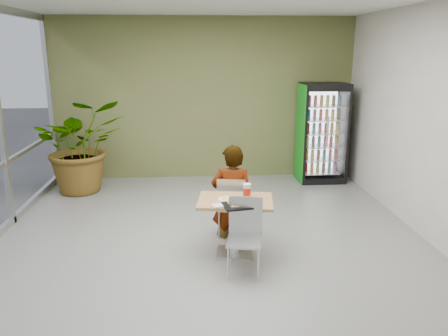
{
  "coord_description": "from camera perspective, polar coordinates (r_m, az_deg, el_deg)",
  "views": [
    {
      "loc": [
        -0.21,
        -5.28,
        2.57
      ],
      "look_at": [
        0.2,
        0.47,
        1.0
      ],
      "focal_mm": 35.0,
      "sensor_mm": 36.0,
      "label": 1
    }
  ],
  "objects": [
    {
      "name": "ground",
      "position": [
        5.88,
        -1.63,
        -10.69
      ],
      "size": [
        7.0,
        7.0,
        0.0
      ],
      "primitive_type": "plane",
      "color": "gray",
      "rests_on": "ground"
    },
    {
      "name": "room_envelope",
      "position": [
        5.38,
        -1.76,
        4.83
      ],
      "size": [
        6.0,
        7.0,
        3.2
      ],
      "primitive_type": null,
      "color": "silver",
      "rests_on": "ground"
    },
    {
      "name": "dining_table",
      "position": [
        5.56,
        1.47,
        -6.24
      ],
      "size": [
        1.01,
        0.77,
        0.75
      ],
      "rotation": [
        0.0,
        0.0,
        -0.13
      ],
      "color": "#AC8B49",
      "rests_on": "ground"
    },
    {
      "name": "chair_far",
      "position": [
        6.09,
        0.98,
        -4.51
      ],
      "size": [
        0.45,
        0.45,
        0.88
      ],
      "rotation": [
        0.0,
        0.0,
        2.98
      ],
      "color": "#B2B5B7",
      "rests_on": "ground"
    },
    {
      "name": "chair_near",
      "position": [
        5.17,
        2.76,
        -8.04
      ],
      "size": [
        0.46,
        0.47,
        0.9
      ],
      "rotation": [
        0.0,
        0.0,
        -0.18
      ],
      "color": "#B2B5B7",
      "rests_on": "ground"
    },
    {
      "name": "seated_woman",
      "position": [
        6.13,
        1.08,
        -4.38
      ],
      "size": [
        0.65,
        0.48,
        1.63
      ],
      "primitive_type": "imported",
      "rotation": [
        0.0,
        0.0,
        2.98
      ],
      "color": "black",
      "rests_on": "ground"
    },
    {
      "name": "pizza_plate",
      "position": [
        5.47,
        0.46,
        -4.02
      ],
      "size": [
        0.34,
        0.31,
        0.03
      ],
      "color": "silver",
      "rests_on": "dining_table"
    },
    {
      "name": "soda_cup",
      "position": [
        5.54,
        3.02,
        -3.01
      ],
      "size": [
        0.1,
        0.1,
        0.18
      ],
      "color": "silver",
      "rests_on": "dining_table"
    },
    {
      "name": "napkin_stack",
      "position": [
        5.25,
        -0.83,
        -4.94
      ],
      "size": [
        0.17,
        0.17,
        0.02
      ],
      "primitive_type": "cube",
      "rotation": [
        0.0,
        0.0,
        0.29
      ],
      "color": "silver",
      "rests_on": "dining_table"
    },
    {
      "name": "cafeteria_tray",
      "position": [
        5.26,
        2.19,
        -4.9
      ],
      "size": [
        0.47,
        0.38,
        0.02
      ],
      "primitive_type": "cube",
      "rotation": [
        0.0,
        0.0,
        0.19
      ],
      "color": "black",
      "rests_on": "dining_table"
    },
    {
      "name": "beverage_fridge",
      "position": [
        8.86,
        12.65,
        4.5
      ],
      "size": [
        0.9,
        0.69,
        1.95
      ],
      "rotation": [
        0.0,
        0.0,
        0.01
      ],
      "color": "black",
      "rests_on": "ground"
    },
    {
      "name": "potted_plant",
      "position": [
        8.43,
        -18.21,
        2.78
      ],
      "size": [
        1.94,
        1.82,
        1.72
      ],
      "primitive_type": "imported",
      "rotation": [
        0.0,
        0.0,
        0.38
      ],
      "color": "#30712D",
      "rests_on": "ground"
    }
  ]
}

